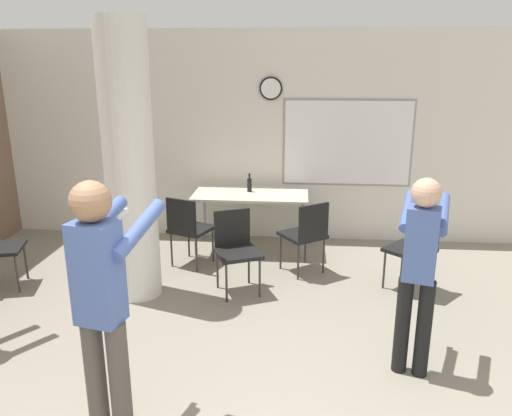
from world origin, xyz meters
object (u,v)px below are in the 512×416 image
at_px(folding_table, 251,197).
at_px(chair_table_right, 306,232).
at_px(bottle_on_table, 249,185).
at_px(chair_mid_room, 416,246).
at_px(chair_table_front, 236,245).
at_px(person_playing_side, 419,262).
at_px(person_playing_front, 103,297).
at_px(chair_table_left, 188,226).

distance_m(folding_table, chair_table_right, 1.05).
bearing_deg(chair_table_right, bottle_on_table, 131.64).
distance_m(bottle_on_table, chair_mid_room, 2.27).
distance_m(chair_table_front, person_playing_side, 2.11).
bearing_deg(person_playing_side, person_playing_front, -155.27).
bearing_deg(chair_table_right, person_playing_side, -66.11).
bearing_deg(chair_table_front, folding_table, 88.33).
relative_size(chair_mid_room, chair_table_left, 1.00).
relative_size(chair_table_left, person_playing_side, 0.55).
bearing_deg(bottle_on_table, chair_table_front, -90.49).
distance_m(bottle_on_table, person_playing_front, 3.68).
distance_m(chair_table_left, person_playing_front, 2.95).
bearing_deg(chair_table_left, person_playing_front, -87.19).
distance_m(person_playing_front, person_playing_side, 2.29).
xyz_separation_m(chair_table_right, chair_table_left, (-1.40, 0.09, 0.00)).
bearing_deg(person_playing_front, chair_table_right, 65.94).
bearing_deg(person_playing_side, chair_table_front, 139.41).
xyz_separation_m(chair_table_front, chair_table_left, (-0.65, 0.60, 0.00)).
height_order(folding_table, chair_mid_room, chair_mid_room).
relative_size(chair_mid_room, person_playing_side, 0.55).
xyz_separation_m(chair_table_left, person_playing_front, (0.14, -2.90, 0.52)).
xyz_separation_m(chair_table_right, person_playing_front, (-1.26, -2.81, 0.52)).
bearing_deg(chair_table_left, person_playing_side, -41.25).
bearing_deg(person_playing_front, bottle_on_table, 81.91).
relative_size(bottle_on_table, chair_table_left, 0.28).
bearing_deg(bottle_on_table, chair_mid_room, -32.38).
xyz_separation_m(chair_table_right, person_playing_side, (0.82, -1.86, 0.43)).
bearing_deg(folding_table, chair_table_right, -46.58).
height_order(chair_mid_room, chair_table_front, same).
height_order(chair_table_right, person_playing_side, person_playing_side).
bearing_deg(chair_table_front, chair_mid_room, 4.16).
bearing_deg(bottle_on_table, chair_table_left, -131.74).
bearing_deg(bottle_on_table, chair_table_right, -48.36).
distance_m(bottle_on_table, chair_table_left, 1.05).
bearing_deg(folding_table, person_playing_side, -59.53).
bearing_deg(folding_table, chair_mid_room, -31.02).
xyz_separation_m(folding_table, person_playing_front, (-0.54, -3.57, 0.33)).
relative_size(bottle_on_table, chair_mid_room, 0.28).
distance_m(bottle_on_table, chair_table_right, 1.16).
relative_size(chair_mid_room, chair_table_right, 1.00).
distance_m(folding_table, chair_table_left, 0.97).
height_order(chair_mid_room, chair_table_left, same).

